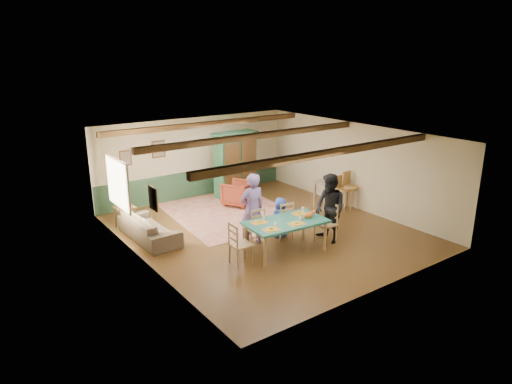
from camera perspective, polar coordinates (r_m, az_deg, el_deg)
floor at (r=12.75m, az=1.17°, el=-4.84°), size 8.00×8.00×0.00m
wall_back at (r=15.60m, az=-7.65°, el=4.30°), size 7.00×0.02×2.70m
wall_left at (r=10.68m, az=-14.01°, el=-2.07°), size 0.02×8.00×2.70m
wall_right at (r=14.62m, az=12.28°, el=3.19°), size 0.02×8.00×2.70m
ceiling at (r=12.01m, az=1.25°, el=7.20°), size 7.00×8.00×0.02m
wainscot_back at (r=15.80m, az=-7.49°, el=1.10°), size 6.95×0.03×0.90m
ceiling_beam_front at (r=10.31m, az=8.96°, el=4.83°), size 6.95×0.16×0.16m
ceiling_beam_mid at (r=12.34m, az=0.13°, el=7.04°), size 6.95×0.16×0.16m
ceiling_beam_back at (r=14.50m, az=-5.95°, el=8.46°), size 6.95×0.16×0.16m
window_left at (r=12.17m, az=-16.97°, el=1.02°), size 0.06×1.60×1.30m
picture_left_wall at (r=10.04m, az=-12.72°, el=-0.81°), size 0.04×0.42×0.52m
picture_back_a at (r=14.93m, az=-12.08°, el=5.26°), size 0.45×0.04×0.55m
picture_back_b at (r=14.57m, az=-16.00°, el=4.08°), size 0.38×0.04×0.48m
dining_table at (r=11.28m, az=3.74°, el=-5.63°), size 2.05×1.24×0.82m
dining_chair_far_left at (r=11.63m, az=-0.27°, el=-4.30°), size 0.50×0.52×1.04m
dining_chair_far_right at (r=12.08m, az=3.30°, el=-3.50°), size 0.50×0.52×1.04m
dining_chair_end_left at (r=10.62m, az=-1.88°, el=-6.47°), size 0.52×0.50×1.04m
dining_chair_end_right at (r=11.97m, az=8.72°, el=-3.88°), size 0.52×0.50×1.04m
person_man at (r=11.55m, az=-0.50°, el=-2.20°), size 0.72×0.50×1.89m
person_woman at (r=11.90m, az=9.21°, el=-2.05°), size 0.75×0.93×1.81m
person_child at (r=12.14m, az=3.07°, el=-3.24°), size 0.56×0.39×1.10m
cat at (r=11.35m, az=6.60°, el=-2.80°), size 0.41×0.18×0.20m
place_setting_near_left at (r=10.58m, az=1.95°, el=-4.46°), size 0.46×0.36×0.11m
place_setting_near_center at (r=10.96m, az=5.08°, el=-3.73°), size 0.46×0.36×0.11m
place_setting_far_left at (r=11.01m, az=0.38°, el=-3.57°), size 0.46×0.36×0.11m
place_setting_far_right at (r=11.65m, az=5.44°, el=-2.46°), size 0.46×0.36×0.11m
area_rug at (r=14.14m, az=-3.19°, el=-2.60°), size 3.75×4.33×0.01m
armoire at (r=15.51m, az=-2.61°, el=3.46°), size 1.62×0.76×2.22m
armchair at (r=14.74m, az=-2.28°, el=-0.14°), size 1.17×1.18×0.80m
sofa at (r=12.41m, az=-13.20°, el=-4.35°), size 0.92×2.22×0.64m
end_table at (r=13.40m, az=-16.01°, el=-3.00°), size 0.54×0.54×0.62m
table_lamp at (r=13.22m, az=-16.21°, el=-0.58°), size 0.35×0.35×0.57m
counter_table at (r=14.72m, az=9.35°, el=-0.20°), size 1.11×0.68×0.90m
bar_stool_left at (r=14.48m, az=10.96°, el=-0.15°), size 0.44×0.47×1.10m
bar_stool_right at (r=14.54m, az=11.74°, el=0.10°), size 0.48×0.51×1.21m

